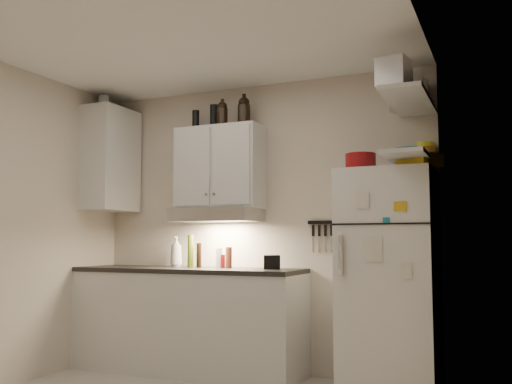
% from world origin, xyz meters
% --- Properties ---
extents(ceiling, '(3.20, 3.00, 0.02)m').
position_xyz_m(ceiling, '(0.00, 0.00, 2.61)').
color(ceiling, white).
rests_on(ceiling, ground).
extents(back_wall, '(3.20, 0.02, 2.60)m').
position_xyz_m(back_wall, '(0.00, 1.51, 1.30)').
color(back_wall, beige).
rests_on(back_wall, ground).
extents(right_wall, '(0.02, 3.00, 2.60)m').
position_xyz_m(right_wall, '(1.61, 0.00, 1.30)').
color(right_wall, beige).
rests_on(right_wall, ground).
extents(base_cabinet, '(2.10, 0.60, 0.88)m').
position_xyz_m(base_cabinet, '(-0.55, 1.20, 0.44)').
color(base_cabinet, silver).
rests_on(base_cabinet, floor).
extents(countertop, '(2.10, 0.62, 0.04)m').
position_xyz_m(countertop, '(-0.55, 1.20, 0.90)').
color(countertop, black).
rests_on(countertop, base_cabinet).
extents(upper_cabinet, '(0.80, 0.33, 0.75)m').
position_xyz_m(upper_cabinet, '(-0.30, 1.33, 1.83)').
color(upper_cabinet, silver).
rests_on(upper_cabinet, back_wall).
extents(side_cabinet, '(0.33, 0.55, 1.00)m').
position_xyz_m(side_cabinet, '(-1.44, 1.20, 1.95)').
color(side_cabinet, silver).
rests_on(side_cabinet, left_wall).
extents(range_hood, '(0.76, 0.46, 0.12)m').
position_xyz_m(range_hood, '(-0.30, 1.27, 1.39)').
color(range_hood, silver).
rests_on(range_hood, back_wall).
extents(fridge, '(0.70, 0.68, 1.70)m').
position_xyz_m(fridge, '(1.25, 1.16, 0.85)').
color(fridge, white).
rests_on(fridge, floor).
extents(shelf_hi, '(0.30, 0.95, 0.03)m').
position_xyz_m(shelf_hi, '(1.45, 1.02, 2.20)').
color(shelf_hi, silver).
rests_on(shelf_hi, right_wall).
extents(shelf_lo, '(0.30, 0.95, 0.03)m').
position_xyz_m(shelf_lo, '(1.45, 1.02, 1.76)').
color(shelf_lo, silver).
rests_on(shelf_lo, right_wall).
extents(knife_strip, '(0.42, 0.02, 0.03)m').
position_xyz_m(knife_strip, '(0.70, 1.49, 1.32)').
color(knife_strip, black).
rests_on(knife_strip, back_wall).
extents(dutch_oven, '(0.28, 0.28, 0.14)m').
position_xyz_m(dutch_oven, '(1.05, 1.10, 1.77)').
color(dutch_oven, maroon).
rests_on(dutch_oven, fridge).
extents(book_stack, '(0.32, 0.35, 0.10)m').
position_xyz_m(book_stack, '(1.52, 1.01, 1.75)').
color(book_stack, gold).
rests_on(book_stack, fridge).
extents(spice_jar, '(0.07, 0.07, 0.11)m').
position_xyz_m(spice_jar, '(1.33, 1.09, 1.75)').
color(spice_jar, silver).
rests_on(spice_jar, fridge).
extents(stock_pot, '(0.42, 0.42, 0.23)m').
position_xyz_m(stock_pot, '(1.39, 1.39, 2.33)').
color(stock_pot, silver).
rests_on(stock_pot, shelf_hi).
extents(tin_a, '(0.21, 0.19, 0.18)m').
position_xyz_m(tin_a, '(1.48, 0.89, 2.30)').
color(tin_a, '#AAAAAD').
rests_on(tin_a, shelf_hi).
extents(tin_b, '(0.24, 0.24, 0.20)m').
position_xyz_m(tin_b, '(1.40, 0.66, 2.32)').
color(tin_b, '#AAAAAD').
rests_on(tin_b, shelf_hi).
extents(bowl_teal, '(0.21, 0.21, 0.09)m').
position_xyz_m(bowl_teal, '(1.48, 1.38, 1.82)').
color(bowl_teal, teal).
rests_on(bowl_teal, shelf_lo).
extents(bowl_orange, '(0.17, 0.17, 0.05)m').
position_xyz_m(bowl_orange, '(1.50, 1.46, 1.89)').
color(bowl_orange, '#BC6111').
rests_on(bowl_orange, bowl_teal).
extents(bowl_yellow, '(0.13, 0.13, 0.04)m').
position_xyz_m(bowl_yellow, '(1.50, 1.46, 1.93)').
color(bowl_yellow, yellow).
rests_on(bowl_yellow, bowl_orange).
extents(plates, '(0.23, 0.23, 0.06)m').
position_xyz_m(plates, '(1.44, 0.95, 1.80)').
color(plates, teal).
rests_on(plates, shelf_lo).
extents(growler_a, '(0.12, 0.12, 0.23)m').
position_xyz_m(growler_a, '(-0.25, 1.28, 2.32)').
color(growler_a, black).
rests_on(growler_a, upper_cabinet).
extents(growler_b, '(0.15, 0.15, 0.27)m').
position_xyz_m(growler_b, '(-0.07, 1.35, 2.34)').
color(growler_b, black).
rests_on(growler_b, upper_cabinet).
extents(thermos_a, '(0.09, 0.09, 0.24)m').
position_xyz_m(thermos_a, '(-0.40, 1.40, 2.32)').
color(thermos_a, black).
rests_on(thermos_a, upper_cabinet).
extents(thermos_b, '(0.08, 0.08, 0.19)m').
position_xyz_m(thermos_b, '(-0.58, 1.37, 2.30)').
color(thermos_b, black).
rests_on(thermos_b, upper_cabinet).
extents(side_jar, '(0.11, 0.11, 0.14)m').
position_xyz_m(side_jar, '(-1.51, 1.17, 2.52)').
color(side_jar, silver).
rests_on(side_jar, side_cabinet).
extents(soap_bottle, '(0.14, 0.14, 0.31)m').
position_xyz_m(soap_bottle, '(-0.77, 1.36, 1.08)').
color(soap_bottle, silver).
rests_on(soap_bottle, countertop).
extents(pepper_mill, '(0.07, 0.07, 0.19)m').
position_xyz_m(pepper_mill, '(-0.18, 1.27, 1.01)').
color(pepper_mill, brown).
rests_on(pepper_mill, countertop).
extents(oil_bottle, '(0.07, 0.07, 0.30)m').
position_xyz_m(oil_bottle, '(-0.54, 1.23, 1.07)').
color(oil_bottle, '#4B5C17').
rests_on(oil_bottle, countertop).
extents(vinegar_bottle, '(0.06, 0.06, 0.22)m').
position_xyz_m(vinegar_bottle, '(-0.46, 1.24, 1.03)').
color(vinegar_bottle, black).
rests_on(vinegar_bottle, countertop).
extents(clear_bottle, '(0.07, 0.07, 0.18)m').
position_xyz_m(clear_bottle, '(-0.27, 1.27, 1.01)').
color(clear_bottle, silver).
rests_on(clear_bottle, countertop).
extents(red_jar, '(0.07, 0.07, 0.12)m').
position_xyz_m(red_jar, '(-0.25, 1.28, 0.98)').
color(red_jar, maroon).
rests_on(red_jar, countertop).
extents(caddy, '(0.17, 0.14, 0.12)m').
position_xyz_m(caddy, '(0.25, 1.25, 0.98)').
color(caddy, black).
rests_on(caddy, countertop).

